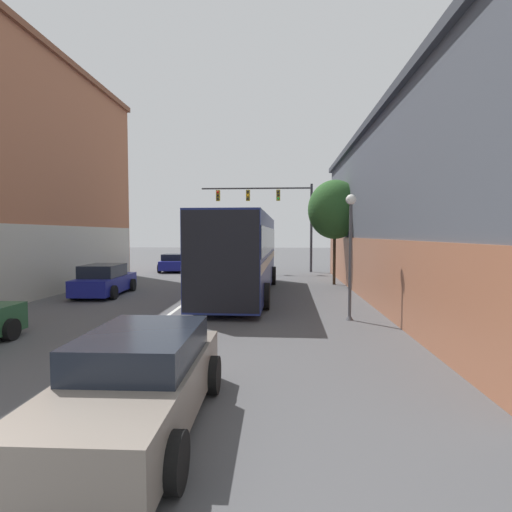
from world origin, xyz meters
TOP-DOWN VIEW (x-y plane):
  - lane_center_line at (0.00, 15.71)m, footprint 0.14×43.41m
  - building_right_storefront at (12.35, 15.06)m, footprint 10.16×23.81m
  - bus at (2.08, 16.12)m, footprint 3.05×11.99m
  - hatchback_foreground at (1.83, 3.26)m, footprint 2.00×4.34m
  - parked_car_left_near at (-4.20, 15.48)m, footprint 2.08×4.18m
  - parked_car_left_mid at (-4.10, 27.36)m, footprint 2.55×4.15m
  - traffic_signal_gantry at (3.38, 27.40)m, footprint 8.24×0.36m
  - street_lamp at (6.12, 10.79)m, footprint 0.33×0.33m
  - street_tree_near at (6.84, 20.03)m, footprint 2.95×2.66m

SIDE VIEW (x-z plane):
  - lane_center_line at x=0.00m, z-range 0.00..0.01m
  - parked_car_left_mid at x=-4.10m, z-range -0.02..1.30m
  - hatchback_foreground at x=1.83m, z-range -0.02..1.35m
  - parked_car_left_near at x=-4.20m, z-range -0.04..1.38m
  - bus at x=2.08m, z-range 0.22..3.85m
  - street_lamp at x=6.12m, z-range 0.40..4.48m
  - building_right_storefront at x=12.35m, z-range 0.12..7.61m
  - street_tree_near at x=6.84m, z-range 1.26..7.03m
  - traffic_signal_gantry at x=3.38m, z-range 1.59..8.08m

